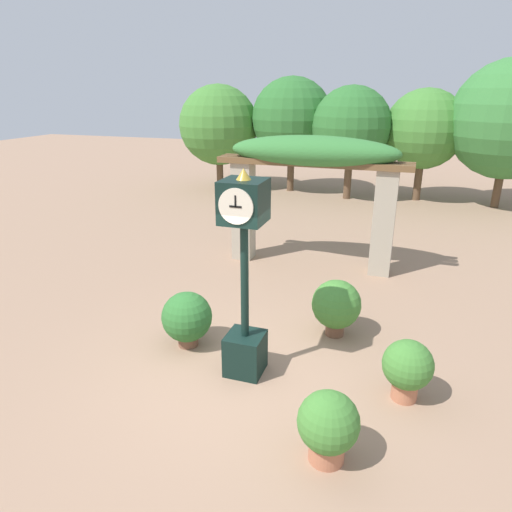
% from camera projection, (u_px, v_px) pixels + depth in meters
% --- Properties ---
extents(ground_plane, '(60.00, 60.00, 0.00)m').
position_uv_depth(ground_plane, '(237.00, 376.00, 6.78)').
color(ground_plane, '#9E7A60').
extents(pedestal_clock, '(0.57, 0.62, 3.06)m').
position_uv_depth(pedestal_clock, '(245.00, 277.00, 6.38)').
color(pedestal_clock, black).
rests_on(pedestal_clock, ground).
extents(pergola, '(4.40, 1.07, 3.05)m').
position_uv_depth(pergola, '(312.00, 169.00, 10.27)').
color(pergola, '#A89E89').
rests_on(pergola, ground).
extents(potted_plant_near_left, '(0.68, 0.68, 0.88)m').
position_uv_depth(potted_plant_near_left, '(407.00, 367.00, 6.13)').
color(potted_plant_near_left, '#B26B4C').
rests_on(potted_plant_near_left, ground).
extents(potted_plant_near_right, '(0.84, 0.84, 1.00)m').
position_uv_depth(potted_plant_near_right, '(336.00, 305.00, 7.74)').
color(potted_plant_near_right, brown).
rests_on(potted_plant_near_right, ground).
extents(potted_plant_far_left, '(0.71, 0.71, 0.88)m').
position_uv_depth(potted_plant_far_left, '(328.00, 425.00, 5.10)').
color(potted_plant_far_left, '#B26B4C').
rests_on(potted_plant_far_left, ground).
extents(potted_plant_far_right, '(0.83, 0.83, 0.94)m').
position_uv_depth(potted_plant_far_right, '(187.00, 318.00, 7.43)').
color(potted_plant_far_right, brown).
rests_on(potted_plant_far_right, ground).
extents(tree_line, '(14.27, 4.01, 5.02)m').
position_uv_depth(tree_line, '(373.00, 123.00, 16.85)').
color(tree_line, brown).
rests_on(tree_line, ground).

